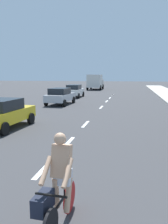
# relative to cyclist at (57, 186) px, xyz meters

# --- Properties ---
(ground_plane) EXTENTS (160.00, 160.00, 0.00)m
(ground_plane) POSITION_rel_cyclist_xyz_m (-1.27, 14.91, -0.83)
(ground_plane) COLOR #38383A
(lane_stripe_2) EXTENTS (0.16, 1.80, 0.01)m
(lane_stripe_2) POSITION_rel_cyclist_xyz_m (-1.27, 2.70, -0.83)
(lane_stripe_2) COLOR white
(lane_stripe_2) RESTS_ON ground
(lane_stripe_3) EXTENTS (0.16, 1.80, 0.01)m
(lane_stripe_3) POSITION_rel_cyclist_xyz_m (-1.27, 5.37, -0.83)
(lane_stripe_3) COLOR white
(lane_stripe_3) RESTS_ON ground
(lane_stripe_4) EXTENTS (0.16, 1.80, 0.01)m
(lane_stripe_4) POSITION_rel_cyclist_xyz_m (-1.27, 9.21, -0.83)
(lane_stripe_4) COLOR white
(lane_stripe_4) RESTS_ON ground
(lane_stripe_5) EXTENTS (0.16, 1.80, 0.01)m
(lane_stripe_5) POSITION_rel_cyclist_xyz_m (-1.27, 16.42, -0.83)
(lane_stripe_5) COLOR white
(lane_stripe_5) RESTS_ON ground
(lane_stripe_6) EXTENTS (0.16, 1.80, 0.01)m
(lane_stripe_6) POSITION_rel_cyclist_xyz_m (-1.27, 21.10, -0.83)
(lane_stripe_6) COLOR white
(lane_stripe_6) RESTS_ON ground
(lane_stripe_7) EXTENTS (0.16, 1.80, 0.01)m
(lane_stripe_7) POSITION_rel_cyclist_xyz_m (-1.27, 24.75, -0.83)
(lane_stripe_7) COLOR white
(lane_stripe_7) RESTS_ON ground
(lane_stripe_8) EXTENTS (0.16, 1.80, 0.01)m
(lane_stripe_8) POSITION_rel_cyclist_xyz_m (-1.27, 28.83, -0.83)
(lane_stripe_8) COLOR white
(lane_stripe_8) RESTS_ON ground
(lane_stripe_9) EXTENTS (0.16, 1.80, 0.01)m
(lane_stripe_9) POSITION_rel_cyclist_xyz_m (-1.27, 29.16, -0.83)
(lane_stripe_9) COLOR white
(lane_stripe_9) RESTS_ON ground
(cyclist) EXTENTS (0.63, 1.71, 1.82)m
(cyclist) POSITION_rel_cyclist_xyz_m (0.00, 0.00, 0.00)
(cyclist) COLOR black
(cyclist) RESTS_ON ground
(parked_car_yellow) EXTENTS (2.00, 4.03, 1.57)m
(parked_car_yellow) POSITION_rel_cyclist_xyz_m (-5.27, 7.28, 0.01)
(parked_car_yellow) COLOR gold
(parked_car_yellow) RESTS_ON ground
(parked_car_silver) EXTENTS (2.10, 4.25, 1.57)m
(parked_car_silver) POSITION_rel_cyclist_xyz_m (-5.33, 17.52, 0.01)
(parked_car_silver) COLOR #B7BABF
(parked_car_silver) RESTS_ON ground
(parked_car_white) EXTENTS (1.88, 4.04, 1.57)m
(parked_car_white) POSITION_rel_cyclist_xyz_m (-5.72, 24.73, 0.01)
(parked_car_white) COLOR white
(parked_car_white) RESTS_ON ground
(delivery_truck) EXTENTS (2.71, 6.25, 2.80)m
(delivery_truck) POSITION_rel_cyclist_xyz_m (-5.45, 40.45, 0.67)
(delivery_truck) COLOR beige
(delivery_truck) RESTS_ON ground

